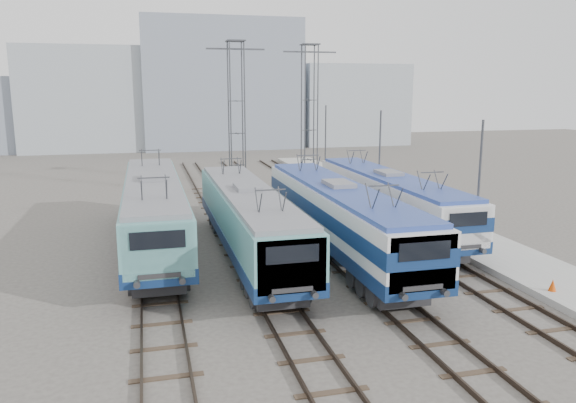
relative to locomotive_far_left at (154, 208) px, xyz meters
The scene contains 15 objects.
ground 10.66m from the locomotive_far_left, 49.58° to the right, with size 160.00×160.00×0.00m, color #514C47.
platform 17.09m from the locomotive_far_left, ahead, with size 4.00×70.00×0.30m, color #9E9E99.
locomotive_far_left is the anchor object (origin of this frame).
locomotive_center_left 5.40m from the locomotive_far_left, 33.59° to the right, with size 2.77×17.51×3.29m.
locomotive_center_right 9.73m from the locomotive_far_left, 22.39° to the right, with size 2.86×18.09×3.40m.
locomotive_far_right 13.50m from the locomotive_far_left, ahead, with size 2.71×17.14×3.22m.
catenary_tower_west 16.20m from the locomotive_far_left, 64.38° to the left, with size 4.50×1.20×12.00m.
catenary_tower_east 21.28m from the locomotive_far_left, 50.50° to the left, with size 4.50×1.20×12.00m.
mast_front 16.50m from the locomotive_far_left, 21.10° to the right, with size 0.12×0.12×7.00m, color #3F4247.
mast_mid 16.55m from the locomotive_far_left, 21.59° to the left, with size 0.12×0.12×7.00m, color #3F4247.
mast_rear 23.74m from the locomotive_far_left, 49.66° to the left, with size 0.12×0.12×7.00m, color #3F4247.
safety_cone 19.29m from the locomotive_far_left, 35.53° to the right, with size 0.31×0.31×0.50m, color #CD4409.
building_west 54.76m from the locomotive_far_left, 97.64° to the left, with size 18.00×12.00×14.00m, color #9AA3AB.
building_center 55.54m from the locomotive_far_left, 78.76° to the left, with size 22.00×14.00×18.00m, color gray.
building_east 62.32m from the locomotive_far_left, 60.38° to the left, with size 16.00×12.00×12.00m, color #9AA3AB.
Camera 1 is at (-7.03, -21.72, 8.45)m, focal length 35.00 mm.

